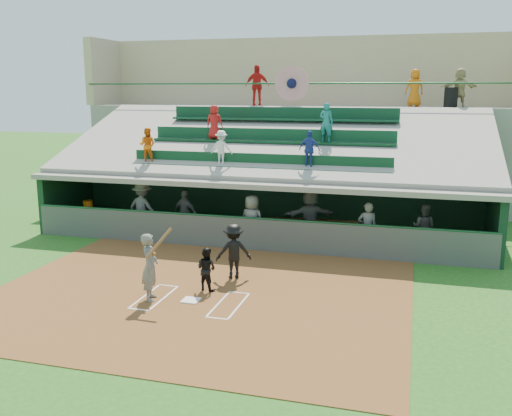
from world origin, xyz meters
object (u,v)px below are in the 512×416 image
(batter_at_plate, at_px, (150,267))
(trash_bin, at_px, (451,98))
(catcher, at_px, (206,269))
(white_table, at_px, (88,218))
(water_cooler, at_px, (88,205))
(home_plate, at_px, (191,300))

(batter_at_plate, distance_m, trash_bin, 15.47)
(catcher, bearing_deg, trash_bin, -102.30)
(catcher, xyz_separation_m, white_table, (-7.05, 5.54, -0.24))
(batter_at_plate, distance_m, water_cooler, 8.85)
(water_cooler, bearing_deg, white_table, 154.41)
(catcher, bearing_deg, home_plate, 100.57)
(home_plate, xyz_separation_m, catcher, (0.10, 0.90, 0.57))
(batter_at_plate, xyz_separation_m, trash_bin, (7.67, 12.80, 4.11))
(home_plate, relative_size, white_table, 0.56)
(water_cooler, relative_size, trash_bin, 0.44)
(batter_at_plate, bearing_deg, trash_bin, 59.06)
(water_cooler, xyz_separation_m, trash_bin, (13.56, 6.19, 4.12))
(batter_at_plate, xyz_separation_m, white_table, (-5.93, 6.63, -0.53))
(home_plate, xyz_separation_m, trash_bin, (6.65, 12.61, 4.98))
(water_cooler, distance_m, trash_bin, 15.47)
(batter_at_plate, relative_size, catcher, 1.66)
(catcher, xyz_separation_m, water_cooler, (-7.01, 5.53, 0.28))
(home_plate, distance_m, white_table, 9.48)
(batter_at_plate, bearing_deg, white_table, 131.83)
(home_plate, distance_m, batter_at_plate, 1.36)
(white_table, xyz_separation_m, water_cooler, (0.04, -0.02, 0.52))
(catcher, xyz_separation_m, trash_bin, (6.55, 11.71, 4.41))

